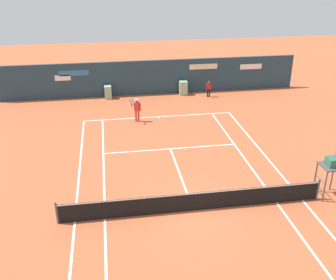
% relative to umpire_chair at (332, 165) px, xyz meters
% --- Properties ---
extents(ground_plane, '(80.00, 80.00, 0.01)m').
position_rel_umpire_chair_xyz_m(ground_plane, '(-6.63, 0.37, -1.65)').
color(ground_plane, '#B25633').
extents(tennis_net, '(12.10, 0.10, 1.07)m').
position_rel_umpire_chair_xyz_m(tennis_net, '(-6.63, -0.20, -1.15)').
color(tennis_net, '#4C4C51').
rests_on(tennis_net, ground_plane).
extents(sponsor_back_wall, '(25.00, 1.02, 2.85)m').
position_rel_umpire_chair_xyz_m(sponsor_back_wall, '(-6.63, 16.77, -0.27)').
color(sponsor_back_wall, '#233D4C').
rests_on(sponsor_back_wall, ground_plane).
extents(umpire_chair, '(1.00, 1.00, 2.45)m').
position_rel_umpire_chair_xyz_m(umpire_chair, '(0.00, 0.00, 0.00)').
color(umpire_chair, '#47474C').
rests_on(umpire_chair, ground_plane).
extents(player_on_baseline, '(0.79, 0.67, 1.86)m').
position_rel_umpire_chair_xyz_m(player_on_baseline, '(-8.22, 10.84, -0.67)').
color(player_on_baseline, red).
rests_on(player_on_baseline, ground_plane).
extents(ball_kid_left_post, '(0.45, 0.19, 1.34)m').
position_rel_umpire_chair_xyz_m(ball_kid_left_post, '(-1.94, 15.25, -0.88)').
color(ball_kid_left_post, black).
rests_on(ball_kid_left_post, ground_plane).
extents(tennis_ball_near_service_line, '(0.07, 0.07, 0.07)m').
position_rel_umpire_chair_xyz_m(tennis_ball_near_service_line, '(-10.53, 1.90, -1.62)').
color(tennis_ball_near_service_line, '#CCE033').
rests_on(tennis_ball_near_service_line, ground_plane).
extents(tennis_ball_mid_court, '(0.07, 0.07, 0.07)m').
position_rel_umpire_chair_xyz_m(tennis_ball_mid_court, '(-9.02, 6.44, -1.62)').
color(tennis_ball_mid_court, '#CCE033').
rests_on(tennis_ball_mid_court, ground_plane).
extents(tennis_ball_by_sideline, '(0.07, 0.07, 0.07)m').
position_rel_umpire_chair_xyz_m(tennis_ball_by_sideline, '(-4.67, 3.38, -1.62)').
color(tennis_ball_by_sideline, '#CCE033').
rests_on(tennis_ball_by_sideline, ground_plane).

